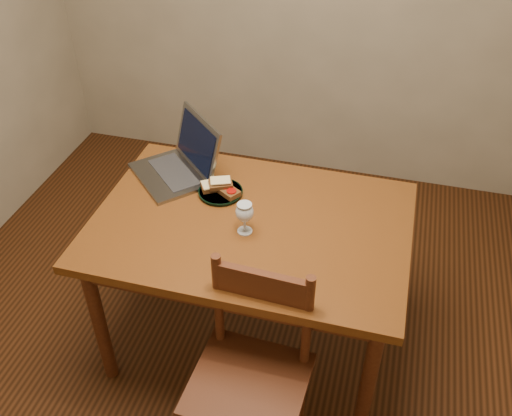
% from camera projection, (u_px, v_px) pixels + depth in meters
% --- Properties ---
extents(floor, '(3.20, 3.20, 0.02)m').
position_uv_depth(floor, '(231.00, 341.00, 2.80)').
color(floor, black).
rests_on(floor, ground).
extents(table, '(1.30, 0.90, 0.74)m').
position_uv_depth(table, '(251.00, 237.00, 2.40)').
color(table, '#48230C').
rests_on(table, floor).
extents(chair, '(0.44, 0.42, 0.45)m').
position_uv_depth(chair, '(251.00, 370.00, 2.08)').
color(chair, '#3B190C').
rests_on(chair, floor).
extents(plate, '(0.20, 0.20, 0.02)m').
position_uv_depth(plate, '(221.00, 192.00, 2.49)').
color(plate, black).
rests_on(plate, table).
extents(sandwich_cheese, '(0.13, 0.11, 0.03)m').
position_uv_depth(sandwich_cheese, '(214.00, 185.00, 2.49)').
color(sandwich_cheese, '#381E0C').
rests_on(sandwich_cheese, plate).
extents(sandwich_tomato, '(0.12, 0.11, 0.03)m').
position_uv_depth(sandwich_tomato, '(228.00, 190.00, 2.46)').
color(sandwich_tomato, '#381E0C').
rests_on(sandwich_tomato, plate).
extents(sandwich_top, '(0.12, 0.10, 0.03)m').
position_uv_depth(sandwich_top, '(221.00, 183.00, 2.47)').
color(sandwich_top, '#381E0C').
rests_on(sandwich_top, plate).
extents(milk_glass, '(0.07, 0.07, 0.14)m').
position_uv_depth(milk_glass, '(245.00, 218.00, 2.26)').
color(milk_glass, white).
rests_on(milk_glass, table).
extents(laptop, '(0.48, 0.48, 0.26)m').
position_uv_depth(laptop, '(182.00, 160.00, 2.58)').
color(laptop, slate).
rests_on(laptop, table).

